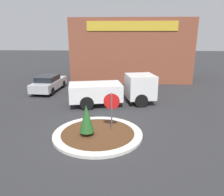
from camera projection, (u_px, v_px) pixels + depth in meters
name	position (u px, v px, depth m)	size (l,w,h in m)	color
ground_plane	(98.00, 135.00, 10.98)	(120.00, 120.00, 0.00)	#2D2D30
traffic_island	(98.00, 134.00, 10.96)	(4.48, 4.48, 0.14)	beige
stop_sign	(112.00, 105.00, 10.94)	(0.82, 0.07, 2.10)	#4C4C51
island_shrub	(86.00, 118.00, 10.43)	(0.71, 0.71, 1.55)	brown
utility_truck	(115.00, 90.00, 15.62)	(6.36, 3.31, 2.10)	white
storefront_building	(131.00, 50.00, 24.33)	(12.44, 6.07, 6.47)	brown
parked_sedan_silver	(49.00, 83.00, 19.32)	(2.04, 4.65, 1.43)	#B7B7BC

